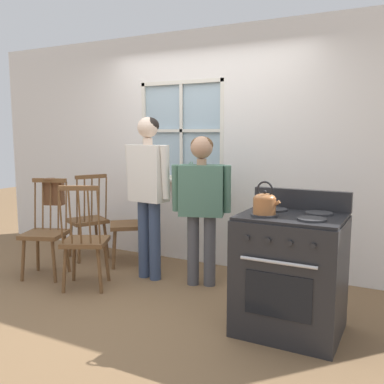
{
  "coord_description": "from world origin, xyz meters",
  "views": [
    {
      "loc": [
        2.15,
        -3.07,
        1.54
      ],
      "look_at": [
        0.34,
        0.37,
        1.0
      ],
      "focal_mm": 40.0,
      "sensor_mm": 36.0,
      "label": 1
    }
  ],
  "objects_px": {
    "person_teen_center": "(202,195)",
    "handbag": "(54,193)",
    "chair_near_wall": "(88,221)",
    "person_elderly_left": "(148,181)",
    "chair_center_cluster": "(85,242)",
    "potted_plant": "(191,175)",
    "kettle": "(265,203)",
    "chair_by_window": "(45,233)",
    "chair_near_stove": "(130,225)",
    "stove": "(290,272)"
  },
  "relations": [
    {
      "from": "person_teen_center",
      "to": "handbag",
      "type": "distance_m",
      "value": 1.72
    },
    {
      "from": "chair_near_wall",
      "to": "person_elderly_left",
      "type": "bearing_deg",
      "value": 104.64
    },
    {
      "from": "chair_near_wall",
      "to": "chair_center_cluster",
      "type": "distance_m",
      "value": 1.05
    },
    {
      "from": "potted_plant",
      "to": "person_elderly_left",
      "type": "bearing_deg",
      "value": -100.74
    },
    {
      "from": "chair_center_cluster",
      "to": "kettle",
      "type": "distance_m",
      "value": 1.96
    },
    {
      "from": "chair_by_window",
      "to": "person_teen_center",
      "type": "height_order",
      "value": "person_teen_center"
    },
    {
      "from": "chair_near_wall",
      "to": "handbag",
      "type": "bearing_deg",
      "value": 24.93
    },
    {
      "from": "handbag",
      "to": "potted_plant",
      "type": "bearing_deg",
      "value": 36.97
    },
    {
      "from": "potted_plant",
      "to": "handbag",
      "type": "xyz_separation_m",
      "value": [
        -1.24,
        -0.93,
        -0.18
      ]
    },
    {
      "from": "chair_center_cluster",
      "to": "chair_near_stove",
      "type": "bearing_deg",
      "value": -111.4
    },
    {
      "from": "person_teen_center",
      "to": "handbag",
      "type": "xyz_separation_m",
      "value": [
        -1.69,
        -0.31,
        -0.05
      ]
    },
    {
      "from": "chair_by_window",
      "to": "person_teen_center",
      "type": "xyz_separation_m",
      "value": [
        1.61,
        0.53,
        0.46
      ]
    },
    {
      "from": "person_elderly_left",
      "to": "potted_plant",
      "type": "relative_size",
      "value": 7.05
    },
    {
      "from": "chair_near_wall",
      "to": "chair_center_cluster",
      "type": "xyz_separation_m",
      "value": [
        0.67,
        -0.81,
        0.0
      ]
    },
    {
      "from": "chair_center_cluster",
      "to": "handbag",
      "type": "xyz_separation_m",
      "value": [
        -0.7,
        0.3,
        0.41
      ]
    },
    {
      "from": "chair_by_window",
      "to": "chair_near_stove",
      "type": "distance_m",
      "value": 0.95
    },
    {
      "from": "chair_by_window",
      "to": "kettle",
      "type": "height_order",
      "value": "kettle"
    },
    {
      "from": "person_elderly_left",
      "to": "person_teen_center",
      "type": "bearing_deg",
      "value": 13.28
    },
    {
      "from": "chair_by_window",
      "to": "chair_center_cluster",
      "type": "distance_m",
      "value": 0.63
    },
    {
      "from": "chair_center_cluster",
      "to": "person_elderly_left",
      "type": "bearing_deg",
      "value": -153.8
    },
    {
      "from": "chair_center_cluster",
      "to": "chair_near_stove",
      "type": "xyz_separation_m",
      "value": [
        -0.08,
        0.86,
        0.0
      ]
    },
    {
      "from": "chair_near_stove",
      "to": "stove",
      "type": "distance_m",
      "value": 2.29
    },
    {
      "from": "person_elderly_left",
      "to": "potted_plant",
      "type": "bearing_deg",
      "value": 85.51
    },
    {
      "from": "potted_plant",
      "to": "handbag",
      "type": "height_order",
      "value": "potted_plant"
    },
    {
      "from": "chair_by_window",
      "to": "person_elderly_left",
      "type": "xyz_separation_m",
      "value": [
        1.03,
        0.46,
        0.57
      ]
    },
    {
      "from": "chair_by_window",
      "to": "kettle",
      "type": "bearing_deg",
      "value": -24.91
    },
    {
      "from": "chair_center_cluster",
      "to": "handbag",
      "type": "relative_size",
      "value": 3.42
    },
    {
      "from": "chair_center_cluster",
      "to": "kettle",
      "type": "height_order",
      "value": "kettle"
    },
    {
      "from": "chair_center_cluster",
      "to": "person_teen_center",
      "type": "height_order",
      "value": "person_teen_center"
    },
    {
      "from": "chair_near_stove",
      "to": "handbag",
      "type": "xyz_separation_m",
      "value": [
        -0.62,
        -0.56,
        0.41
      ]
    },
    {
      "from": "chair_center_cluster",
      "to": "person_teen_center",
      "type": "xyz_separation_m",
      "value": [
        0.98,
        0.61,
        0.46
      ]
    },
    {
      "from": "person_elderly_left",
      "to": "person_teen_center",
      "type": "relative_size",
      "value": 1.13
    },
    {
      "from": "person_elderly_left",
      "to": "person_teen_center",
      "type": "height_order",
      "value": "person_elderly_left"
    },
    {
      "from": "chair_near_wall",
      "to": "person_elderly_left",
      "type": "distance_m",
      "value": 1.24
    },
    {
      "from": "chair_center_cluster",
      "to": "person_teen_center",
      "type": "distance_m",
      "value": 1.25
    },
    {
      "from": "chair_near_wall",
      "to": "person_elderly_left",
      "type": "relative_size",
      "value": 0.62
    },
    {
      "from": "chair_by_window",
      "to": "potted_plant",
      "type": "bearing_deg",
      "value": 24.54
    },
    {
      "from": "chair_near_stove",
      "to": "chair_by_window",
      "type": "bearing_deg",
      "value": -73.08
    },
    {
      "from": "person_teen_center",
      "to": "potted_plant",
      "type": "relative_size",
      "value": 6.25
    },
    {
      "from": "chair_by_window",
      "to": "chair_center_cluster",
      "type": "bearing_deg",
      "value": -27.75
    },
    {
      "from": "person_elderly_left",
      "to": "chair_by_window",
      "type": "bearing_deg",
      "value": -149.74
    },
    {
      "from": "potted_plant",
      "to": "chair_by_window",
      "type": "bearing_deg",
      "value": -135.16
    },
    {
      "from": "chair_near_stove",
      "to": "stove",
      "type": "relative_size",
      "value": 0.97
    },
    {
      "from": "chair_center_cluster",
      "to": "chair_near_stove",
      "type": "height_order",
      "value": "same"
    },
    {
      "from": "kettle",
      "to": "chair_near_wall",
      "type": "bearing_deg",
      "value": 159.89
    },
    {
      "from": "person_elderly_left",
      "to": "stove",
      "type": "xyz_separation_m",
      "value": [
        1.64,
        -0.53,
        -0.57
      ]
    },
    {
      "from": "chair_near_wall",
      "to": "chair_center_cluster",
      "type": "relative_size",
      "value": 1.0
    },
    {
      "from": "chair_by_window",
      "to": "chair_center_cluster",
      "type": "height_order",
      "value": "same"
    },
    {
      "from": "chair_by_window",
      "to": "chair_center_cluster",
      "type": "relative_size",
      "value": 1.0
    },
    {
      "from": "chair_by_window",
      "to": "person_elderly_left",
      "type": "bearing_deg",
      "value": 3.72
    }
  ]
}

